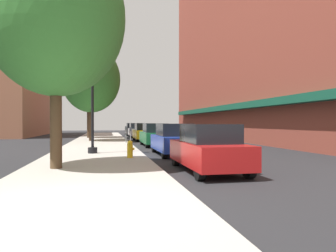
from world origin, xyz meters
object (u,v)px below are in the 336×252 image
Objects in this scene: lamppost at (92,94)px; car_silver at (137,130)px; tree_near at (89,89)px; car_red at (208,148)px; fire_hydrant at (130,149)px; tree_far at (56,17)px; car_green at (155,135)px; car_blue at (173,140)px; parking_meter_near at (126,132)px; car_yellow at (144,132)px; tree_mid at (91,79)px; parking_meter_far at (131,135)px; car_black at (133,129)px.

lamppost reaches higher than car_silver.
tree_near is 1.77× the size of car_red.
fire_hydrant is 0.10× the size of tree_far.
car_blue is at bearing -88.11° from car_green.
car_yellow is (1.95, 4.45, -0.14)m from parking_meter_near.
tree_mid is 6.77m from car_yellow.
tree_far is at bearing -111.02° from parking_meter_far.
tree_near is 1.77× the size of car_yellow.
car_green is (5.19, 10.87, -4.57)m from tree_far.
parking_meter_far is at bearing 118.99° from car_blue.
car_green is 1.00× the size of car_yellow.
car_yellow is (0.00, 6.68, 0.00)m from car_green.
tree_far is (-1.02, -5.20, 2.18)m from lamppost.
car_silver is (0.00, 13.48, 0.00)m from car_green.
parking_meter_near is (0.47, 10.38, 0.43)m from fire_hydrant.
fire_hydrant is at bearing -80.31° from tree_mid.
parking_meter_far is 0.17× the size of tree_near.
fire_hydrant is 0.18× the size of car_green.
lamppost is 13.26m from car_yellow.
car_red is 1.00× the size of car_green.
car_red and car_yellow have the same top height.
parking_meter_near is 17.36m from car_black.
tree_near is 0.92× the size of tree_mid.
tree_far reaches higher than car_silver.
lamppost reaches higher than fire_hydrant.
tree_near is 1.77× the size of car_black.
lamppost is at bearing -98.03° from car_black.
fire_hydrant is at bearing 44.53° from tree_far.
tree_near reaches higher than car_yellow.
car_yellow is (5.19, 17.55, -4.57)m from tree_far.
car_blue is 1.00× the size of car_black.
car_blue is at bearing 37.77° from fire_hydrant.
car_green is 1.00× the size of car_silver.
car_blue and car_black have the same top height.
car_black is (0.00, 25.76, 0.00)m from car_blue.
car_blue is at bearing -77.09° from parking_meter_near.
tree_far is (-0.42, -16.47, -0.12)m from tree_mid.
car_black is at bearing 71.06° from tree_mid.
car_red and car_blue have the same top height.
fire_hydrant is 0.18× the size of car_red.
fire_hydrant is at bearing -140.21° from car_blue.
car_blue is at bearing -92.07° from car_yellow.
car_red is at bearing -88.61° from car_black.
car_red is 1.00× the size of car_blue.
car_silver is at bearing 58.84° from tree_mid.
car_red reaches higher than fire_hydrant.
tree_far is at bearing -113.63° from car_green.
car_green is 6.68m from car_yellow.
tree_near reaches higher than fire_hydrant.
tree_near is at bearing 108.71° from car_blue.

